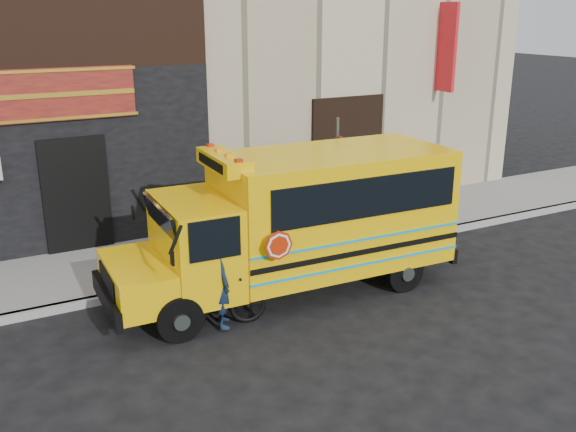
% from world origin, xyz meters
% --- Properties ---
extents(ground, '(120.00, 120.00, 0.00)m').
position_xyz_m(ground, '(0.00, 0.00, 0.00)').
color(ground, black).
rests_on(ground, ground).
extents(curb, '(40.00, 0.20, 0.15)m').
position_xyz_m(curb, '(0.00, 2.60, 0.07)').
color(curb, gray).
rests_on(curb, ground).
extents(sidewalk, '(40.00, 3.00, 0.15)m').
position_xyz_m(sidewalk, '(0.00, 4.10, 0.07)').
color(sidewalk, slate).
rests_on(sidewalk, ground).
extents(school_bus, '(6.96, 2.48, 2.92)m').
position_xyz_m(school_bus, '(0.33, 1.39, 1.51)').
color(school_bus, black).
rests_on(school_bus, ground).
extents(sign_pole, '(0.07, 0.27, 3.12)m').
position_xyz_m(sign_pole, '(2.00, 2.79, 1.72)').
color(sign_pole, '#424A45').
rests_on(sign_pole, ground).
extents(bicycle, '(1.78, 0.80, 1.03)m').
position_xyz_m(bicycle, '(-1.76, 0.65, 0.52)').
color(bicycle, black).
rests_on(bicycle, ground).
extents(cyclist, '(0.56, 0.71, 1.70)m').
position_xyz_m(cyclist, '(-1.70, 0.59, 0.85)').
color(cyclist, black).
rests_on(cyclist, ground).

